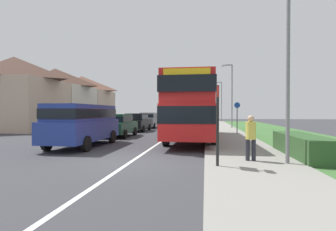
{
  "coord_description": "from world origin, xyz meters",
  "views": [
    {
      "loc": [
        2.63,
        -9.23,
        1.78
      ],
      "look_at": [
        0.73,
        4.18,
        1.6
      ],
      "focal_mm": 28.37,
      "sensor_mm": 36.0,
      "label": 1
    }
  ],
  "objects": [
    {
      "name": "bus_stop_sign",
      "position": [
        3.0,
        -0.94,
        1.54
      ],
      "size": [
        0.09,
        0.52,
        2.6
      ],
      "color": "black",
      "rests_on": "ground_plane"
    },
    {
      "name": "cycle_route_sign",
      "position": [
        5.02,
        11.5,
        1.43
      ],
      "size": [
        0.44,
        0.08,
        2.52
      ],
      "color": "slate",
      "rests_on": "ground_plane"
    },
    {
      "name": "pavement_near_side",
      "position": [
        4.2,
        6.0,
        0.06
      ],
      "size": [
        3.2,
        68.0,
        0.12
      ],
      "primitive_type": "cube",
      "color": "gray",
      "rests_on": "ground_plane"
    },
    {
      "name": "ground_plane",
      "position": [
        0.0,
        0.0,
        0.0
      ],
      "size": [
        120.0,
        120.0,
        0.0
      ],
      "primitive_type": "plane",
      "color": "#38383D"
    },
    {
      "name": "street_lamp_far",
      "position": [
        5.24,
        37.06,
        4.0
      ],
      "size": [
        1.14,
        0.2,
        6.91
      ],
      "color": "slate",
      "rests_on": "ground_plane"
    },
    {
      "name": "parked_van_blue",
      "position": [
        -3.61,
        3.66,
        1.28
      ],
      "size": [
        2.11,
        5.42,
        2.14
      ],
      "color": "navy",
      "rests_on": "ground_plane"
    },
    {
      "name": "house_terrace_far_side",
      "position": [
        -15.49,
        20.78,
        3.53
      ],
      "size": [
        7.92,
        20.8,
        7.06
      ],
      "color": "#C1A88E",
      "rests_on": "ground_plane"
    },
    {
      "name": "parked_car_grey",
      "position": [
        -3.63,
        19.77,
        0.93
      ],
      "size": [
        1.87,
        4.17,
        1.71
      ],
      "color": "slate",
      "rests_on": "ground_plane"
    },
    {
      "name": "parked_car_black",
      "position": [
        -3.65,
        14.68,
        0.91
      ],
      "size": [
        1.96,
        4.31,
        1.65
      ],
      "color": "black",
      "rests_on": "ground_plane"
    },
    {
      "name": "double_decker_bus",
      "position": [
        1.83,
        7.6,
        2.14
      ],
      "size": [
        2.8,
        11.28,
        3.7
      ],
      "color": "red",
      "rests_on": "ground_plane"
    },
    {
      "name": "parked_car_dark_green",
      "position": [
        -3.61,
        9.07,
        0.9
      ],
      "size": [
        2.01,
        4.16,
        1.63
      ],
      "color": "#19472D",
      "rests_on": "ground_plane"
    },
    {
      "name": "grass_verge_seaward",
      "position": [
        8.5,
        6.0,
        0.04
      ],
      "size": [
        6.0,
        68.0,
        0.08
      ],
      "primitive_type": "cube",
      "color": "#3D6B33",
      "rests_on": "ground_plane"
    },
    {
      "name": "street_lamp_near",
      "position": [
        5.16,
        -0.22,
        4.37
      ],
      "size": [
        1.14,
        0.2,
        7.63
      ],
      "color": "slate",
      "rests_on": "ground_plane"
    },
    {
      "name": "street_lamp_mid",
      "position": [
        5.27,
        19.25,
        3.92
      ],
      "size": [
        1.14,
        0.2,
        6.75
      ],
      "color": "slate",
      "rests_on": "ground_plane"
    },
    {
      "name": "pedestrian_at_stop",
      "position": [
        4.16,
        0.11,
        0.98
      ],
      "size": [
        0.34,
        0.34,
        1.67
      ],
      "color": "#23232D",
      "rests_on": "ground_plane"
    },
    {
      "name": "roadside_hedge",
      "position": [
        6.3,
        1.51,
        0.45
      ],
      "size": [
        1.1,
        4.36,
        0.9
      ],
      "primitive_type": "cube",
      "color": "#2D5128",
      "rests_on": "ground_plane"
    },
    {
      "name": "lane_marking_centre",
      "position": [
        0.0,
        8.0,
        0.0
      ],
      "size": [
        0.14,
        60.0,
        0.01
      ],
      "primitive_type": "cube",
      "color": "silver",
      "rests_on": "ground_plane"
    }
  ]
}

